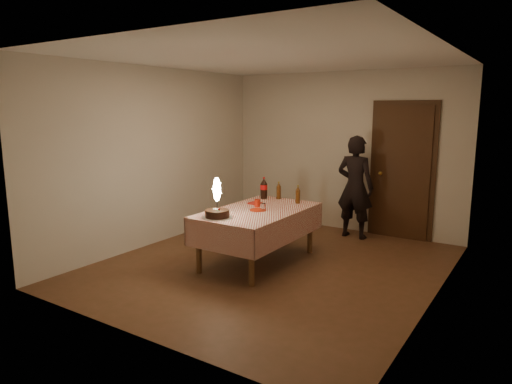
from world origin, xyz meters
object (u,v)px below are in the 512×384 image
birthday_cake (217,208)px  red_cup (257,203)px  amber_bottle_right (298,195)px  cola_bottle (264,188)px  photographer (355,187)px  clear_cup (264,207)px  amber_bottle_left (279,191)px  red_plate (258,210)px  dining_table (258,217)px

birthday_cake → red_cup: (0.07, 0.78, -0.06)m
amber_bottle_right → cola_bottle: bearing=177.7°
photographer → clear_cup: bearing=-106.2°
amber_bottle_left → amber_bottle_right: size_ratio=1.00×
clear_cup → amber_bottle_right: size_ratio=0.35×
red_plate → amber_bottle_right: (0.22, 0.67, 0.11)m
birthday_cake → photographer: bearing=72.3°
cola_bottle → clear_cup: bearing=-58.1°
red_cup → cola_bottle: cola_bottle is taller
dining_table → photographer: (0.62, 1.83, 0.19)m
dining_table → clear_cup: clear_cup is taller
birthday_cake → amber_bottle_right: 1.34m
amber_bottle_left → red_cup: bearing=-87.1°
clear_cup → cola_bottle: bearing=121.9°
amber_bottle_right → amber_bottle_left: bearing=161.7°
amber_bottle_right → photographer: photographer is taller
dining_table → photographer: bearing=71.4°
dining_table → amber_bottle_right: (0.25, 0.63, 0.21)m
red_cup → red_plate: bearing=-54.8°
clear_cup → amber_bottle_right: 0.66m
red_plate → photographer: 1.96m
dining_table → cola_bottle: bearing=116.3°
red_plate → amber_bottle_right: 0.71m
birthday_cake → cola_bottle: size_ratio=1.54×
clear_cup → cola_bottle: cola_bottle is taller
dining_table → clear_cup: (0.08, -0.00, 0.14)m
amber_bottle_left → amber_bottle_right: bearing=-18.3°
birthday_cake → photographer: (0.79, 2.47, -0.02)m
dining_table → red_cup: 0.23m
birthday_cake → red_cup: bearing=84.9°
cola_bottle → amber_bottle_left: cola_bottle is taller
cola_bottle → amber_bottle_right: 0.57m
cola_bottle → dining_table: bearing=-63.7°
amber_bottle_right → birthday_cake: bearing=-108.1°
amber_bottle_left → amber_bottle_right: 0.40m
dining_table → red_plate: size_ratio=7.82×
cola_bottle → amber_bottle_right: (0.57, -0.02, -0.03)m
dining_table → red_cup: (-0.10, 0.14, 0.15)m
red_plate → red_cup: 0.22m
cola_bottle → amber_bottle_right: bearing=-2.3°
photographer → amber_bottle_left: bearing=-125.1°
cola_bottle → photographer: photographer is taller
amber_bottle_left → amber_bottle_right: (0.38, -0.13, 0.00)m
red_plate → clear_cup: 0.08m
amber_bottle_right → photographer: (0.37, 1.19, -0.03)m
dining_table → photographer: photographer is taller
red_cup → photographer: photographer is taller
amber_bottle_left → birthday_cake: bearing=-91.5°
dining_table → clear_cup: bearing=-1.7°
red_cup → amber_bottle_right: (0.35, 0.49, 0.07)m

